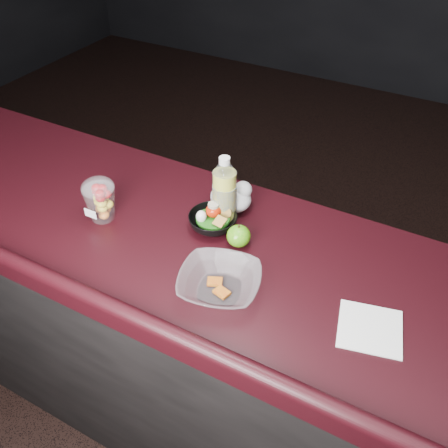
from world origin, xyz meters
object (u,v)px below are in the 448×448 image
at_px(lemonade_bottle, 225,195).
at_px(fruit_cup, 100,199).
at_px(snack_bowl, 213,220).
at_px(green_apple, 239,236).
at_px(takeout_bowl, 219,283).

distance_m(lemonade_bottle, fruit_cup, 0.40).
bearing_deg(lemonade_bottle, snack_bowl, -102.81).
xyz_separation_m(fruit_cup, green_apple, (0.45, 0.09, -0.04)).
xyz_separation_m(green_apple, snack_bowl, (-0.11, 0.03, -0.01)).
xyz_separation_m(fruit_cup, snack_bowl, (0.34, 0.13, -0.05)).
relative_size(snack_bowl, takeout_bowl, 0.64).
bearing_deg(green_apple, takeout_bowl, -78.00).
height_order(lemonade_bottle, green_apple, lemonade_bottle).
height_order(fruit_cup, snack_bowl, fruit_cup).
height_order(fruit_cup, takeout_bowl, fruit_cup).
height_order(lemonade_bottle, takeout_bowl, lemonade_bottle).
relative_size(green_apple, snack_bowl, 0.44).
bearing_deg(fruit_cup, green_apple, 11.95).
distance_m(fruit_cup, green_apple, 0.46).
xyz_separation_m(lemonade_bottle, takeout_bowl, (0.14, -0.28, -0.07)).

